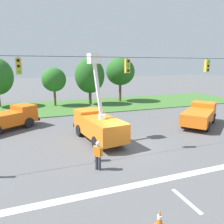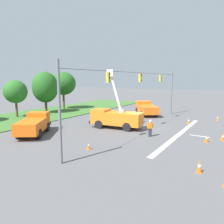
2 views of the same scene
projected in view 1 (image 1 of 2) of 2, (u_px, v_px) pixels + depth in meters
The scene contains 12 objects.
ground_plane at pixel (125, 148), 16.31m from camera, with size 200.00×200.00×0.00m, color #565659.
grass_verge at pixel (77, 106), 32.78m from camera, with size 56.00×12.00×0.10m, color #3D6B2D.
lane_markings at pixel (179, 195), 10.45m from camera, with size 17.60×15.25×0.01m.
signal_gantry at pixel (126, 89), 15.39m from camera, with size 26.20×0.33×7.20m.
tree_centre at pixel (54, 80), 32.06m from camera, with size 3.53×3.43×5.75m.
tree_east at pixel (90, 76), 33.18m from camera, with size 4.52×4.20×7.14m.
tree_far_east at pixel (120, 72), 36.02m from camera, with size 4.69×4.96×7.28m.
utility_truck_bucket_lift at pixel (98, 124), 17.79m from camera, with size 3.05×6.50×6.98m.
utility_truck_support_near at pixel (200, 114), 22.37m from camera, with size 6.54×5.81×2.12m.
utility_truck_support_far at pixel (8, 118), 20.80m from camera, with size 6.07×5.10×2.14m.
road_worker at pixel (98, 154), 12.75m from camera, with size 0.47×0.51×1.77m.
traffic_cone_foreground_left at pixel (160, 218), 8.29m from camera, with size 0.36×0.36×0.77m.
Camera 1 is at (-6.30, -14.06, 6.08)m, focal length 35.00 mm.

